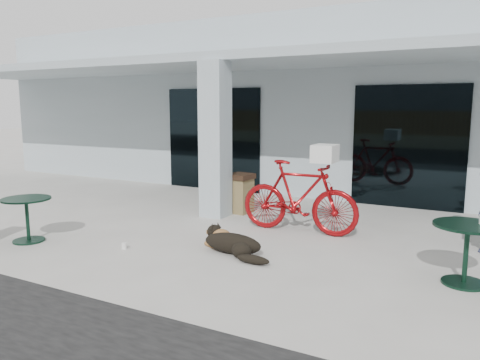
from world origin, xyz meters
The scene contains 13 objects.
ground centered at (0.00, 0.00, 0.00)m, with size 80.00×80.00×0.00m, color beige.
building centered at (0.00, 8.50, 2.25)m, with size 22.00×7.00×4.50m, color #ACBBC3.
storefront_glass_left centered at (-3.20, 4.98, 1.35)m, with size 2.80×0.06×2.70m, color black.
storefront_glass_right centered at (1.80, 4.98, 1.35)m, with size 2.40×0.06×2.70m, color black.
column centered at (-1.50, 2.30, 1.56)m, with size 0.50×0.50×3.12m, color #ACBBC3.
overhang centered at (0.00, 3.60, 3.21)m, with size 22.00×2.80×0.18m, color #ACBBC3.
bicycle centered at (0.47, 1.90, 0.64)m, with size 0.61×2.15×1.29m, color maroon.
laundry_basket centered at (0.92, 1.91, 1.44)m, with size 0.50×0.37×0.30m, color white.
dog centered at (0.03, 0.26, 0.18)m, with size 1.10×0.37×0.37m, color black, non-canonical shape.
cup_near_dog centered at (-1.60, -0.33, 0.05)m, with size 0.08×0.08×0.10m, color white.
cafe_table_near centered at (-3.29, -0.77, 0.37)m, with size 0.79×0.79×0.74m, color black, non-canonical shape.
cafe_table_far centered at (3.22, 0.57, 0.39)m, with size 0.83×0.83×0.78m, color black, non-canonical shape.
trash_receptacle centered at (-1.20, 2.80, 0.42)m, with size 0.49×0.49×0.83m, color olive, non-canonical shape.
Camera 1 is at (3.40, -5.75, 2.23)m, focal length 35.00 mm.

